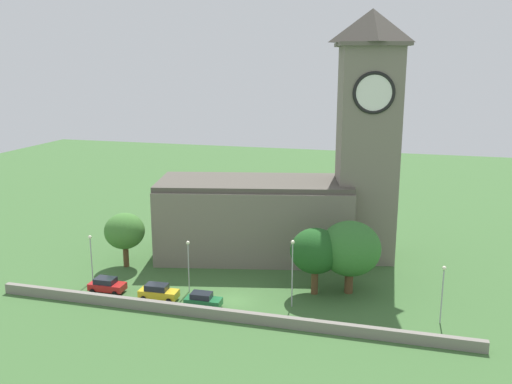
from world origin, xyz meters
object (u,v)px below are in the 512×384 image
tree_churchyard (315,251)px  car_red (107,285)px  tree_riverside_east (350,249)px  tree_by_tower (125,231)px  streetlamp_west_end (91,250)px  streetlamp_east_mid (443,285)px  car_green (203,300)px  church (296,188)px  streetlamp_west_mid (188,258)px  car_yellow (158,292)px  streetlamp_central (292,263)px

tree_churchyard → car_red: bearing=-165.7°
tree_riverside_east → tree_by_tower: bearing=178.2°
streetlamp_west_end → streetlamp_east_mid: bearing=-0.5°
streetlamp_west_end → tree_riverside_east: bearing=9.2°
streetlamp_west_end → tree_riverside_east: size_ratio=0.69×
car_green → tree_riverside_east: bearing=29.0°
streetlamp_west_end → tree_churchyard: bearing=7.7°
car_red → tree_by_tower: bearing=102.8°
church → car_green: 22.73m
church → streetlamp_west_end: bearing=-143.9°
car_red → tree_riverside_east: bearing=15.0°
streetlamp_west_mid → streetlamp_east_mid: bearing=-1.3°
tree_riverside_east → streetlamp_west_end: bearing=-170.8°
car_red → car_yellow: (6.93, -0.45, 0.06)m
car_green → tree_riverside_east: size_ratio=0.47×
church → car_yellow: bearing=-122.4°
car_green → streetlamp_central: 10.90m
streetlamp_east_mid → tree_riverside_east: bearing=151.9°
streetlamp_central → church: bearing=100.3°
streetlamp_central → car_red: bearing=-175.2°
car_green → streetlamp_west_mid: size_ratio=0.65×
car_red → tree_riverside_east: (28.00, 7.49, 4.64)m
car_yellow → streetlamp_west_mid: 5.27m
car_yellow → streetlamp_west_end: size_ratio=0.76×
car_red → streetlamp_central: size_ratio=0.55×
church → car_red: 28.30m
streetlamp_west_end → tree_churchyard: size_ratio=0.76×
tree_by_tower → streetlamp_east_mid: bearing=-9.0°
car_yellow → car_green: size_ratio=1.11×
streetlamp_central → tree_riverside_east: bearing=44.3°
streetlamp_west_end → car_yellow: bearing=-15.6°
church → tree_churchyard: size_ratio=4.30×
car_red → streetlamp_west_mid: (9.50, 2.68, 3.43)m
streetlamp_east_mid → tree_riverside_east: (-10.23, 5.46, 1.22)m
car_yellow → car_green: car_yellow is taller
car_yellow → tree_riverside_east: bearing=20.7°
streetlamp_central → tree_churchyard: tree_churchyard is taller
streetlamp_east_mid → tree_by_tower: bearing=171.0°
car_yellow → tree_riverside_east: (21.07, 7.94, 4.58)m
streetlamp_east_mid → tree_by_tower: tree_by_tower is taller
car_yellow → streetlamp_west_end: (-10.32, 2.87, 3.19)m
tree_by_tower → car_red: bearing=-77.2°
streetlamp_west_mid → streetlamp_east_mid: streetlamp_west_mid is taller
streetlamp_west_end → tree_by_tower: tree_by_tower is taller
car_green → streetlamp_west_mid: 5.96m
streetlamp_west_end → streetlamp_east_mid: size_ratio=0.95×
car_red → streetlamp_west_mid: size_ratio=0.68×
church → streetlamp_west_mid: size_ratio=5.40×
tree_by_tower → tree_churchyard: bearing=-5.0°
streetlamp_central → streetlamp_east_mid: 16.02m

